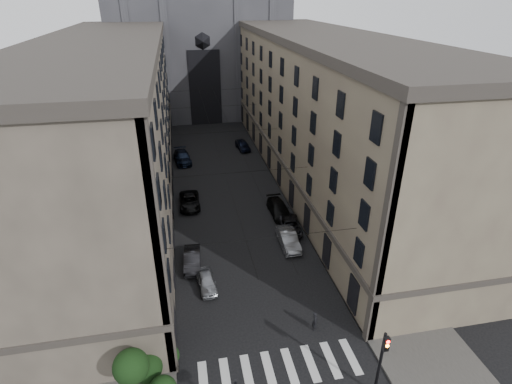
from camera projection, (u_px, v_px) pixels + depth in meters
sidewalk_left at (146, 188)px, 52.98m from camera, size 7.00×80.00×0.15m
sidewalk_right at (298, 176)px, 56.60m from camera, size 7.00×80.00×0.15m
zebra_crossing at (279, 368)px, 27.60m from camera, size 11.00×3.20×0.01m
building_left at (112, 121)px, 48.34m from camera, size 13.60×60.60×18.85m
building_right at (322, 110)px, 52.97m from camera, size 13.60×60.60×18.85m
gothic_tower at (198, 23)px, 81.10m from camera, size 35.00×23.00×58.00m
traffic_light_right at (382, 358)px, 24.39m from camera, size 0.34×0.50×5.20m
shrub_cluster at (147, 371)px, 25.30m from camera, size 3.90×4.40×3.90m
tram_wires at (223, 132)px, 51.27m from camera, size 14.00×60.00×0.43m
car_left_near at (207, 282)px, 34.91m from camera, size 1.90×3.92×1.29m
car_left_midnear at (192, 260)px, 37.67m from camera, size 1.77×4.45×1.44m
car_left_midfar at (190, 201)px, 48.29m from camera, size 2.39×5.17×1.44m
car_left_far at (182, 157)px, 60.95m from camera, size 2.90×5.84×1.63m
car_right_near at (288, 239)px, 40.69m from camera, size 1.68×4.74×1.56m
car_right_midnear at (290, 226)px, 43.29m from camera, size 2.68×4.94×1.32m
car_right_midfar at (279, 209)px, 46.53m from camera, size 2.27×5.19×1.48m
car_right_far at (243, 145)px, 65.98m from camera, size 2.31×4.66×1.53m
pedestrian at (315, 321)px, 30.48m from camera, size 0.60×0.70×1.63m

